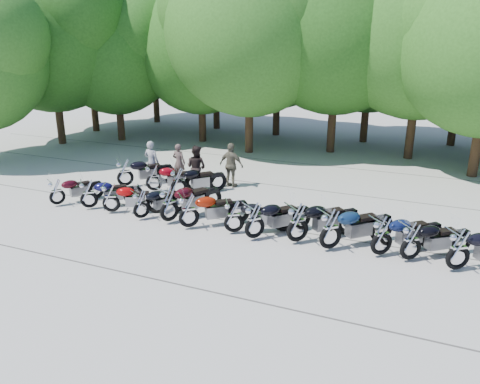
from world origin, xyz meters
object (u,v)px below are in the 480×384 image
at_px(motorcycle_0, 57,191).
at_px(rider_1, 196,167).
at_px(motorcycle_2, 111,197).
at_px(motorcycle_3, 141,203).
at_px(motorcycle_1, 89,193).
at_px(motorcycle_13, 125,172).
at_px(motorcycle_14, 154,177).
at_px(rider_3, 179,162).
at_px(motorcycle_15, 179,181).
at_px(rider_0, 152,162).
at_px(motorcycle_5, 189,210).
at_px(motorcycle_6, 234,215).
at_px(motorcycle_8, 298,222).
at_px(motorcycle_7, 255,220).
at_px(motorcycle_9, 331,228).
at_px(motorcycle_10, 382,235).
at_px(motorcycle_4, 169,203).
at_px(motorcycle_12, 459,248).
at_px(rider_2, 231,165).
at_px(motorcycle_11, 411,240).

distance_m(motorcycle_0, rider_1, 5.46).
distance_m(motorcycle_2, motorcycle_3, 1.33).
xyz_separation_m(motorcycle_1, motorcycle_13, (-0.38, 2.72, 0.06)).
xyz_separation_m(motorcycle_14, rider_3, (0.13, 1.82, 0.18)).
bearing_deg(motorcycle_15, rider_0, 9.24).
distance_m(motorcycle_5, rider_3, 5.61).
bearing_deg(motorcycle_6, rider_3, 14.75).
bearing_deg(rider_3, motorcycle_8, 148.89).
xyz_separation_m(motorcycle_2, motorcycle_7, (5.55, -0.17, 0.06)).
bearing_deg(motorcycle_2, motorcycle_14, -26.17).
xyz_separation_m(motorcycle_2, rider_1, (1.45, 3.76, 0.30)).
bearing_deg(motorcycle_2, motorcycle_9, -115.19).
bearing_deg(motorcycle_5, motorcycle_15, -5.18).
xyz_separation_m(motorcycle_1, motorcycle_10, (10.33, 0.10, 0.06)).
height_order(motorcycle_4, motorcycle_12, motorcycle_4).
distance_m(motorcycle_7, motorcycle_13, 7.54).
xyz_separation_m(motorcycle_10, motorcycle_14, (-9.26, 2.55, -0.03)).
xyz_separation_m(motorcycle_13, rider_2, (4.08, 1.79, 0.26)).
relative_size(motorcycle_5, motorcycle_6, 1.06).
distance_m(motorcycle_0, motorcycle_14, 3.71).
distance_m(motorcycle_5, rider_2, 4.79).
relative_size(motorcycle_0, rider_0, 1.11).
distance_m(motorcycle_1, rider_0, 3.78).
xyz_separation_m(motorcycle_4, motorcycle_11, (7.72, 0.12, -0.06)).
distance_m(motorcycle_1, rider_1, 4.47).
bearing_deg(motorcycle_4, motorcycle_2, 26.12).
bearing_deg(motorcycle_7, motorcycle_14, 11.01).
distance_m(motorcycle_13, rider_3, 2.36).
bearing_deg(rider_0, motorcycle_10, 159.92).
bearing_deg(motorcycle_11, motorcycle_1, 51.05).
bearing_deg(motorcycle_8, motorcycle_3, 45.96).
xyz_separation_m(motorcycle_4, motorcycle_6, (2.39, -0.02, -0.08)).
relative_size(motorcycle_1, motorcycle_7, 0.92).
relative_size(motorcycle_6, rider_2, 1.20).
xyz_separation_m(motorcycle_11, motorcycle_15, (-8.82, 2.42, 0.01)).
relative_size(motorcycle_12, rider_1, 1.32).
xyz_separation_m(motorcycle_7, motorcycle_13, (-6.95, 2.93, 0.00)).
xyz_separation_m(motorcycle_2, motorcycle_4, (2.39, 0.02, 0.09)).
distance_m(motorcycle_3, motorcycle_6, 3.46).
xyz_separation_m(motorcycle_13, motorcycle_15, (2.69, -0.20, -0.02)).
relative_size(motorcycle_1, motorcycle_13, 0.91).
distance_m(motorcycle_6, motorcycle_12, 6.53).
bearing_deg(motorcycle_1, rider_1, -74.77).
bearing_deg(motorcycle_8, motorcycle_11, -134.69).
relative_size(motorcycle_3, rider_1, 1.14).
xyz_separation_m(motorcycle_2, motorcycle_13, (-1.40, 2.76, 0.06)).
distance_m(motorcycle_1, motorcycle_9, 8.90).
bearing_deg(motorcycle_15, motorcycle_6, -175.43).
xyz_separation_m(motorcycle_6, motorcycle_9, (3.10, -0.04, 0.08)).
xyz_separation_m(motorcycle_9, motorcycle_11, (2.23, 0.17, -0.07)).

